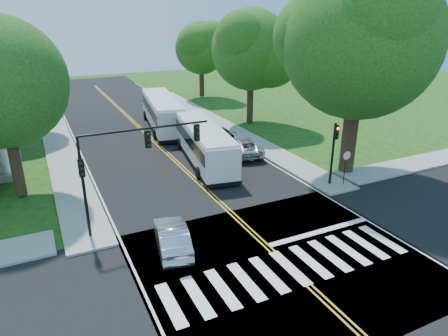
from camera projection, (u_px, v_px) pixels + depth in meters
ground at (284, 262)px, 19.60m from camera, size 140.00×140.00×0.00m
road at (168, 154)px, 34.70m from camera, size 14.00×96.00×0.01m
cross_road at (284, 262)px, 19.60m from camera, size 60.00×12.00×0.01m
center_line at (155, 141)px, 38.05m from camera, size 0.36×70.00×0.01m
edge_line_w at (80, 151)px, 35.29m from camera, size 0.12×70.00×0.01m
edge_line_e at (219, 133)px, 40.81m from camera, size 0.12×70.00×0.01m
crosswalk at (290, 268)px, 19.17m from camera, size 12.60×3.00×0.01m
stop_bar at (320, 231)px, 22.36m from camera, size 6.60×0.40×0.01m
sidewalk_nw at (59, 144)px, 37.18m from camera, size 2.60×40.00×0.15m
sidewalk_ne at (220, 124)px, 43.92m from camera, size 2.60×40.00×0.15m
sidewalk_xe at (439, 159)px, 33.39m from camera, size 20.00×2.60×0.15m
tree_ne_big at (361, 42)px, 27.29m from camera, size 10.80×10.80×14.91m
tree_west_near at (0, 83)px, 23.95m from camera, size 8.00×8.00×11.40m
tree_west_far at (13, 63)px, 37.77m from camera, size 7.60×7.60×10.67m
tree_east_mid at (251, 50)px, 41.56m from camera, size 8.40×8.40×11.93m
tree_east_far at (201, 48)px, 55.75m from camera, size 7.20×7.20×10.34m
signal_nw at (127, 156)px, 21.03m from camera, size 7.15×0.46×5.66m
signal_ne at (334, 146)px, 27.26m from camera, size 0.30×0.46×4.40m
stop_sign at (346, 159)px, 27.53m from camera, size 0.76×0.08×2.53m
bus_lead at (203, 143)px, 32.37m from camera, size 4.37×12.01×3.04m
bus_follow at (162, 112)px, 41.97m from camera, size 4.62×12.87×3.26m
hatchback at (172, 237)px, 20.44m from camera, size 2.26×4.54×1.43m
suv at (243, 146)px, 34.37m from camera, size 3.40×5.60×1.45m
dark_sedan at (218, 133)px, 38.32m from camera, size 2.04×4.51×1.28m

